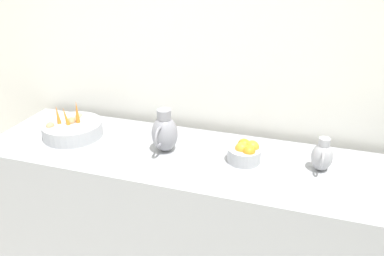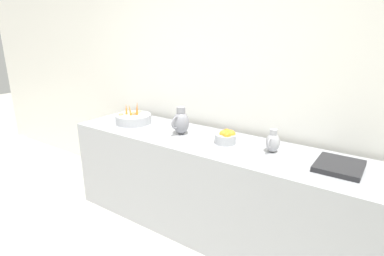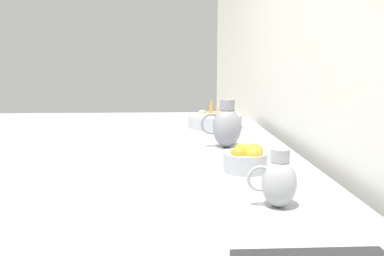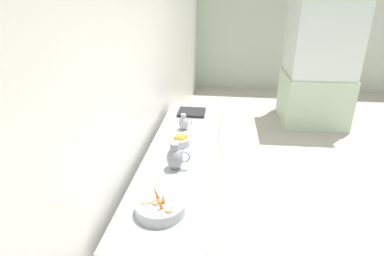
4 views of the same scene
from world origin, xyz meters
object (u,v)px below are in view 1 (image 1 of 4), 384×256
object	(u,v)px
metal_pitcher_short	(322,156)
vegetable_colander	(72,129)
metal_pitcher_tall	(164,133)
orange_bowl	(245,152)

from	to	relation	value
metal_pitcher_short	vegetable_colander	bearing A→B (deg)	-88.45
metal_pitcher_tall	metal_pitcher_short	xyz separation A→B (m)	(-0.05, 0.86, -0.03)
orange_bowl	metal_pitcher_tall	distance (m)	0.47
vegetable_colander	metal_pitcher_short	bearing A→B (deg)	91.55
orange_bowl	metal_pitcher_short	xyz separation A→B (m)	(-0.03, 0.40, 0.03)
vegetable_colander	orange_bowl	xyz separation A→B (m)	(-0.01, 1.08, 0.01)
vegetable_colander	orange_bowl	distance (m)	1.08
vegetable_colander	metal_pitcher_tall	size ratio (longest dim) A/B	1.44
orange_bowl	metal_pitcher_tall	xyz separation A→B (m)	(0.02, -0.46, 0.06)
metal_pitcher_tall	metal_pitcher_short	distance (m)	0.86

